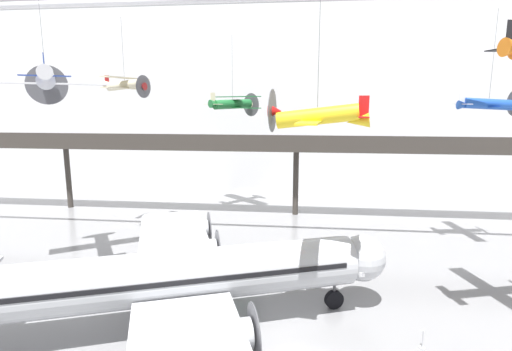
# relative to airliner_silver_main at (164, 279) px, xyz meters

# --- Properties ---
(hangar_back_wall) EXTENTS (140.00, 3.00, 27.79)m
(hangar_back_wall) POSITION_rel_airliner_silver_main_xyz_m (7.46, 39.38, 10.48)
(hangar_back_wall) COLOR white
(hangar_back_wall) RESTS_ON ground
(mezzanine_walkway) EXTENTS (110.00, 3.20, 10.20)m
(mezzanine_walkway) POSITION_rel_airliner_silver_main_xyz_m (7.46, 26.23, 5.12)
(mezzanine_walkway) COLOR #38332D
(mezzanine_walkway) RESTS_ON ground
(airliner_silver_main) EXTENTS (28.80, 33.68, 9.63)m
(airliner_silver_main) POSITION_rel_airliner_silver_main_xyz_m (0.00, 0.00, 0.00)
(airliner_silver_main) COLOR #B7BABF
(airliner_silver_main) RESTS_ON ground
(suspended_plane_cream_biplane) EXTENTS (5.31, 6.31, 7.85)m
(suspended_plane_cream_biplane) POSITION_rel_airliner_silver_main_xyz_m (-9.84, 17.80, 12.32)
(suspended_plane_cream_biplane) COLOR beige
(suspended_plane_blue_trainer) EXTENTS (5.85, 7.10, 9.47)m
(suspended_plane_blue_trainer) POSITION_rel_airliner_silver_main_xyz_m (25.16, 17.64, 10.37)
(suspended_plane_blue_trainer) COLOR #1E4CAD
(suspended_plane_green_biplane) EXTENTS (7.25, 7.10, 10.00)m
(suspended_plane_green_biplane) POSITION_rel_airliner_silver_main_xyz_m (-0.68, 28.81, 10.37)
(suspended_plane_green_biplane) COLOR #1E6B33
(suspended_plane_white_twin) EXTENTS (8.69, 7.94, 8.48)m
(suspended_plane_white_twin) POSITION_rel_airliner_silver_main_xyz_m (-11.86, 8.03, 12.37)
(suspended_plane_white_twin) COLOR silver
(suspended_plane_yellow_lowwing) EXTENTS (5.73, 7.00, 9.86)m
(suspended_plane_yellow_lowwing) POSITION_rel_airliner_silver_main_xyz_m (8.93, 1.04, 9.77)
(suspended_plane_yellow_lowwing) COLOR yellow
(stanchion_barrier) EXTENTS (0.36, 0.36, 1.08)m
(stanchion_barrier) POSITION_rel_airliner_silver_main_xyz_m (15.27, -0.04, -3.09)
(stanchion_barrier) COLOR #B2B5BA
(stanchion_barrier) RESTS_ON ground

